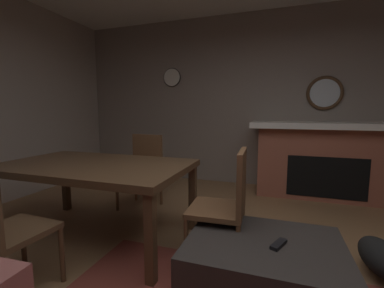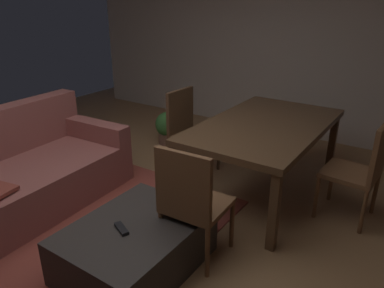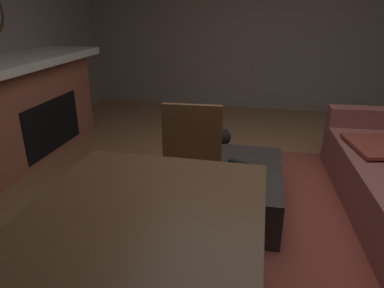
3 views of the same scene
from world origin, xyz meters
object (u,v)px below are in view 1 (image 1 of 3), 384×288
at_px(tv_remote, 279,244).
at_px(dining_chair_west, 228,200).
at_px(round_wall_mirror, 325,93).
at_px(ottoman_coffee_table, 263,266).
at_px(dining_table, 95,170).
at_px(dining_chair_south, 143,166).
at_px(fireplace, 324,159).
at_px(wall_clock, 172,77).

bearing_deg(tv_remote, dining_chair_west, -14.68).
xyz_separation_m(round_wall_mirror, tv_remote, (0.61, 2.66, -1.13)).
bearing_deg(ottoman_coffee_table, tv_remote, 159.88).
bearing_deg(dining_table, ottoman_coffee_table, 170.02).
xyz_separation_m(tv_remote, dining_chair_south, (1.68, -1.23, 0.15)).
xyz_separation_m(fireplace, dining_chair_south, (2.29, 1.14, -0.02)).
height_order(tv_remote, wall_clock, wall_clock).
bearing_deg(wall_clock, dining_table, 94.29).
bearing_deg(wall_clock, tv_remote, 125.02).
distance_m(tv_remote, dining_chair_south, 2.09).
relative_size(dining_table, wall_clock, 5.45).
bearing_deg(ottoman_coffee_table, dining_chair_south, -37.07).
bearing_deg(tv_remote, dining_table, 13.53).
xyz_separation_m(tv_remote, dining_table, (1.69, -0.31, 0.30)).
distance_m(dining_table, dining_chair_west, 1.30).
xyz_separation_m(dining_table, dining_chair_west, (-1.29, -0.00, -0.15)).
bearing_deg(dining_chair_south, dining_chair_west, 144.51).
height_order(tv_remote, dining_chair_west, dining_chair_west).
bearing_deg(dining_chair_south, round_wall_mirror, -148.17).
height_order(dining_table, dining_chair_west, dining_chair_west).
bearing_deg(dining_chair_west, wall_clock, -57.93).
bearing_deg(ottoman_coffee_table, wall_clock, -55.99).
distance_m(round_wall_mirror, dining_table, 3.39).
height_order(round_wall_mirror, dining_chair_west, round_wall_mirror).
xyz_separation_m(round_wall_mirror, dining_chair_south, (2.29, 1.42, -0.98)).
bearing_deg(round_wall_mirror, fireplace, 90.00).
bearing_deg(ottoman_coffee_table, dining_chair_west, -43.07).
xyz_separation_m(fireplace, wall_clock, (2.48, -0.29, 1.29)).
bearing_deg(dining_chair_west, ottoman_coffee_table, 136.93).
bearing_deg(wall_clock, dining_chair_west, 122.07).
distance_m(tv_remote, dining_chair_west, 0.53).
xyz_separation_m(round_wall_mirror, dining_chair_west, (1.01, 2.34, -0.98)).
relative_size(fireplace, dining_chair_south, 2.20).
distance_m(dining_chair_west, wall_clock, 3.06).
bearing_deg(dining_chair_south, tv_remote, 143.71).
bearing_deg(dining_chair_west, dining_table, 0.20).
bearing_deg(fireplace, dining_chair_south, 26.38).
distance_m(fireplace, dining_chair_west, 2.29).
distance_m(ottoman_coffee_table, dining_chair_south, 2.02).
bearing_deg(fireplace, dining_table, 41.81).
height_order(dining_chair_west, dining_chair_south, same).
xyz_separation_m(fireplace, dining_table, (2.30, 2.06, 0.12)).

